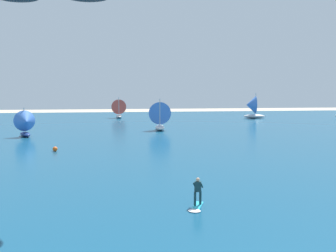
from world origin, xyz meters
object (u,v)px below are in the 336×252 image
object	(u,v)px
sailboat_outermost	(25,123)
marker_buoy	(55,149)
sailboat_mid_left	(119,108)
kitesurfer	(197,197)
sailboat_center_horizon	(252,107)
sailboat_far_right	(160,115)

from	to	relation	value
sailboat_outermost	marker_buoy	distance (m)	13.77
sailboat_outermost	sailboat_mid_left	bearing A→B (deg)	68.21
sailboat_mid_left	sailboat_outermost	distance (m)	32.95
kitesurfer	sailboat_outermost	distance (m)	36.27
sailboat_mid_left	sailboat_outermost	size ratio (longest dim) A/B	1.15
marker_buoy	sailboat_outermost	bearing A→B (deg)	117.06
sailboat_center_horizon	sailboat_outermost	world-z (taller)	sailboat_center_horizon
sailboat_far_right	sailboat_mid_left	bearing A→B (deg)	106.25
kitesurfer	sailboat_far_right	world-z (taller)	sailboat_far_right
sailboat_center_horizon	marker_buoy	bearing A→B (deg)	-133.14
sailboat_outermost	marker_buoy	bearing A→B (deg)	-62.94
sailboat_far_right	sailboat_outermost	size ratio (longest dim) A/B	1.24
sailboat_mid_left	marker_buoy	xyz separation A→B (m)	(-6.01, -42.78, -1.89)
sailboat_mid_left	marker_buoy	world-z (taller)	sailboat_mid_left
sailboat_center_horizon	sailboat_far_right	bearing A→B (deg)	-139.32
sailboat_far_right	kitesurfer	bearing A→B (deg)	-92.26
sailboat_center_horizon	marker_buoy	distance (m)	52.11
kitesurfer	marker_buoy	world-z (taller)	kitesurfer
sailboat_center_horizon	sailboat_far_right	xyz separation A→B (m)	(-22.54, -19.37, -0.23)
kitesurfer	sailboat_mid_left	distance (m)	62.45
sailboat_far_right	marker_buoy	distance (m)	22.83
sailboat_center_horizon	kitesurfer	bearing A→B (deg)	-112.73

